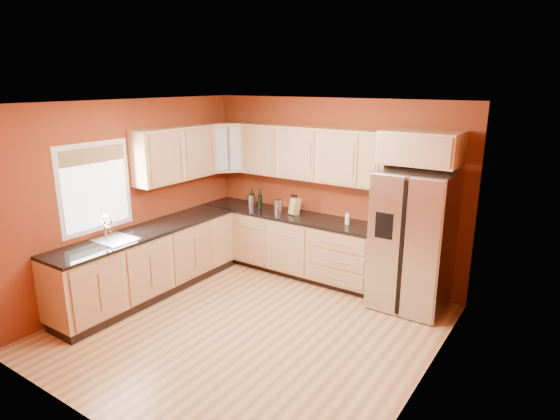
% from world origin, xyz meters
% --- Properties ---
extents(floor, '(4.00, 4.00, 0.00)m').
position_xyz_m(floor, '(0.00, 0.00, 0.00)').
color(floor, '#9A673B').
rests_on(floor, ground).
extents(ceiling, '(4.00, 4.00, 0.00)m').
position_xyz_m(ceiling, '(0.00, 0.00, 2.60)').
color(ceiling, silver).
rests_on(ceiling, wall_back).
extents(wall_back, '(4.00, 0.04, 2.60)m').
position_xyz_m(wall_back, '(0.00, 2.00, 1.30)').
color(wall_back, maroon).
rests_on(wall_back, floor).
extents(wall_front, '(4.00, 0.04, 2.60)m').
position_xyz_m(wall_front, '(0.00, -2.00, 1.30)').
color(wall_front, maroon).
rests_on(wall_front, floor).
extents(wall_left, '(0.04, 4.00, 2.60)m').
position_xyz_m(wall_left, '(-2.00, 0.00, 1.30)').
color(wall_left, maroon).
rests_on(wall_left, floor).
extents(wall_right, '(0.04, 4.00, 2.60)m').
position_xyz_m(wall_right, '(2.00, 0.00, 1.30)').
color(wall_right, maroon).
rests_on(wall_right, floor).
extents(base_cabinets_back, '(2.90, 0.60, 0.88)m').
position_xyz_m(base_cabinets_back, '(-0.55, 1.70, 0.44)').
color(base_cabinets_back, tan).
rests_on(base_cabinets_back, floor).
extents(base_cabinets_left, '(0.60, 2.80, 0.88)m').
position_xyz_m(base_cabinets_left, '(-1.70, 0.00, 0.44)').
color(base_cabinets_left, tan).
rests_on(base_cabinets_left, floor).
extents(countertop_back, '(2.90, 0.62, 0.04)m').
position_xyz_m(countertop_back, '(-0.55, 1.69, 0.90)').
color(countertop_back, black).
rests_on(countertop_back, base_cabinets_back).
extents(countertop_left, '(0.62, 2.80, 0.04)m').
position_xyz_m(countertop_left, '(-1.69, 0.00, 0.90)').
color(countertop_left, black).
rests_on(countertop_left, base_cabinets_left).
extents(upper_cabinets_back, '(2.30, 0.33, 0.75)m').
position_xyz_m(upper_cabinets_back, '(-0.25, 1.83, 1.83)').
color(upper_cabinets_back, tan).
rests_on(upper_cabinets_back, wall_back).
extents(upper_cabinets_left, '(0.33, 1.35, 0.75)m').
position_xyz_m(upper_cabinets_left, '(-1.83, 0.72, 1.83)').
color(upper_cabinets_left, tan).
rests_on(upper_cabinets_left, wall_left).
extents(corner_upper_cabinet, '(0.67, 0.67, 0.75)m').
position_xyz_m(corner_upper_cabinet, '(-1.67, 1.67, 1.83)').
color(corner_upper_cabinet, tan).
rests_on(corner_upper_cabinet, wall_back).
extents(over_fridge_cabinet, '(0.92, 0.60, 0.40)m').
position_xyz_m(over_fridge_cabinet, '(1.35, 1.70, 2.05)').
color(over_fridge_cabinet, tan).
rests_on(over_fridge_cabinet, wall_back).
extents(refrigerator, '(0.90, 0.75, 1.78)m').
position_xyz_m(refrigerator, '(1.35, 1.62, 0.89)').
color(refrigerator, '#ACACB1').
rests_on(refrigerator, floor).
extents(window, '(0.03, 0.90, 1.00)m').
position_xyz_m(window, '(-1.98, -0.50, 1.55)').
color(window, white).
rests_on(window, wall_left).
extents(sink_faucet, '(0.50, 0.42, 0.30)m').
position_xyz_m(sink_faucet, '(-1.69, -0.50, 1.07)').
color(sink_faucet, silver).
rests_on(sink_faucet, countertop_left).
extents(canister_left, '(0.15, 0.15, 0.20)m').
position_xyz_m(canister_left, '(-1.22, 1.67, 1.02)').
color(canister_left, '#ACACB1').
rests_on(canister_left, countertop_back).
extents(canister_right, '(0.15, 0.15, 0.21)m').
position_xyz_m(canister_right, '(-0.69, 1.62, 1.02)').
color(canister_right, '#ACACB1').
rests_on(canister_right, countertop_back).
extents(wine_bottle_a, '(0.08, 0.08, 0.30)m').
position_xyz_m(wine_bottle_a, '(-1.22, 1.68, 1.07)').
color(wine_bottle_a, black).
rests_on(wine_bottle_a, countertop_back).
extents(wine_bottle_b, '(0.08, 0.08, 0.31)m').
position_xyz_m(wine_bottle_b, '(-1.07, 1.69, 1.07)').
color(wine_bottle_b, black).
rests_on(wine_bottle_b, countertop_back).
extents(knife_block, '(0.16, 0.15, 0.25)m').
position_xyz_m(knife_block, '(-0.45, 1.72, 1.04)').
color(knife_block, tan).
rests_on(knife_block, countertop_back).
extents(soap_dispenser, '(0.06, 0.06, 0.17)m').
position_xyz_m(soap_dispenser, '(0.41, 1.69, 1.01)').
color(soap_dispenser, white).
rests_on(soap_dispenser, countertop_back).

